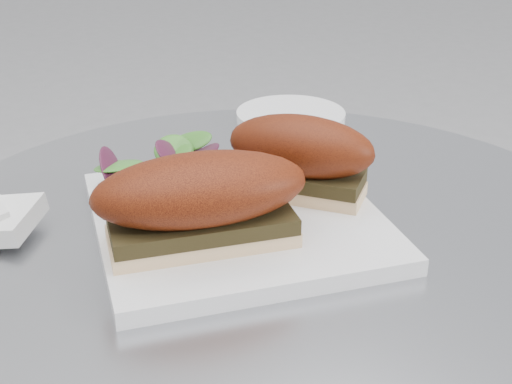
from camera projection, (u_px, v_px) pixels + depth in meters
plate at (237, 220)px, 0.67m from camera, size 0.31×0.31×0.02m
sandwich_left at (201, 199)px, 0.59m from camera, size 0.20×0.13×0.08m
sandwich_right at (301, 155)px, 0.68m from camera, size 0.14×0.15×0.08m
salad at (161, 168)px, 0.69m from camera, size 0.11×0.11×0.05m
saucer at (291, 116)px, 0.93m from camera, size 0.14×0.14×0.01m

